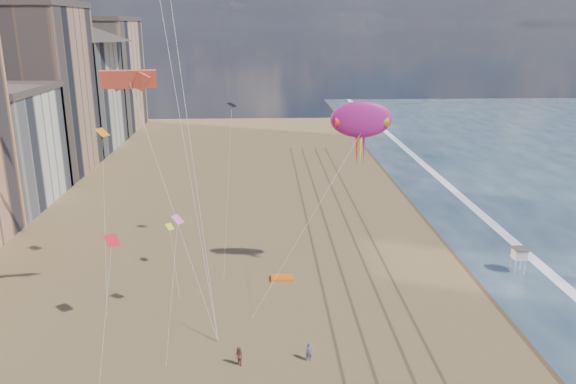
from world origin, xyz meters
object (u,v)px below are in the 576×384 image
at_px(show_kite, 361,120).
at_px(kite_flyer_a, 309,352).
at_px(lifeguard_stand, 520,254).
at_px(kite_flyer_b, 239,357).
at_px(grounded_kite, 282,278).

distance_m(show_kite, kite_flyer_a, 21.90).
bearing_deg(show_kite, lifeguard_stand, 4.31).
distance_m(show_kite, kite_flyer_b, 24.19).
distance_m(kite_flyer_a, kite_flyer_b, 5.46).
relative_size(kite_flyer_a, kite_flyer_b, 0.97).
bearing_deg(kite_flyer_a, lifeguard_stand, 17.33).
height_order(grounded_kite, kite_flyer_b, kite_flyer_b).
bearing_deg(grounded_kite, lifeguard_stand, 2.01).
relative_size(grounded_kite, kite_flyer_b, 1.46).
height_order(grounded_kite, show_kite, show_kite).
bearing_deg(lifeguard_stand, grounded_kite, -178.91).
bearing_deg(kite_flyer_a, grounded_kite, 80.38).
xyz_separation_m(show_kite, kite_flyer_b, (-11.32, -14.37, -15.84)).
xyz_separation_m(show_kite, kite_flyer_a, (-5.87, -13.91, -15.86)).
relative_size(show_kite, kite_flyer_a, 13.18).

